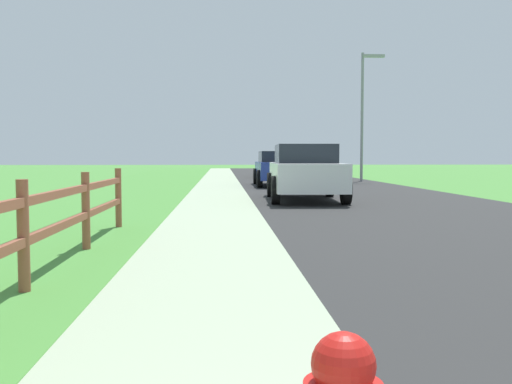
{
  "coord_description": "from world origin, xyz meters",
  "views": [
    {
      "loc": [
        -0.86,
        0.25,
        1.27
      ],
      "look_at": [
        -0.35,
        8.59,
        0.74
      ],
      "focal_mm": 39.7,
      "sensor_mm": 36.0,
      "label": 1
    }
  ],
  "objects_px": {
    "parked_suv_white": "(305,172)",
    "parked_car_black": "(273,165)",
    "parked_car_blue": "(280,168)",
    "street_lamp": "(364,105)"
  },
  "relations": [
    {
      "from": "parked_suv_white",
      "to": "parked_car_blue",
      "type": "relative_size",
      "value": 1.02
    },
    {
      "from": "parked_car_blue",
      "to": "street_lamp",
      "type": "xyz_separation_m",
      "value": [
        4.67,
        3.94,
        3.05
      ]
    },
    {
      "from": "parked_car_blue",
      "to": "parked_car_black",
      "type": "relative_size",
      "value": 1.01
    },
    {
      "from": "street_lamp",
      "to": "parked_suv_white",
      "type": "bearing_deg",
      "value": -111.66
    },
    {
      "from": "parked_car_blue",
      "to": "parked_car_black",
      "type": "height_order",
      "value": "parked_car_blue"
    },
    {
      "from": "parked_car_black",
      "to": "parked_car_blue",
      "type": "bearing_deg",
      "value": -93.61
    },
    {
      "from": "parked_suv_white",
      "to": "parked_car_blue",
      "type": "bearing_deg",
      "value": 89.4
    },
    {
      "from": "parked_car_black",
      "to": "street_lamp",
      "type": "bearing_deg",
      "value": -55.55
    },
    {
      "from": "parked_car_black",
      "to": "parked_suv_white",
      "type": "bearing_deg",
      "value": -92.26
    },
    {
      "from": "parked_suv_white",
      "to": "parked_car_black",
      "type": "xyz_separation_m",
      "value": [
        0.71,
        17.88,
        -0.08
      ]
    }
  ]
}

